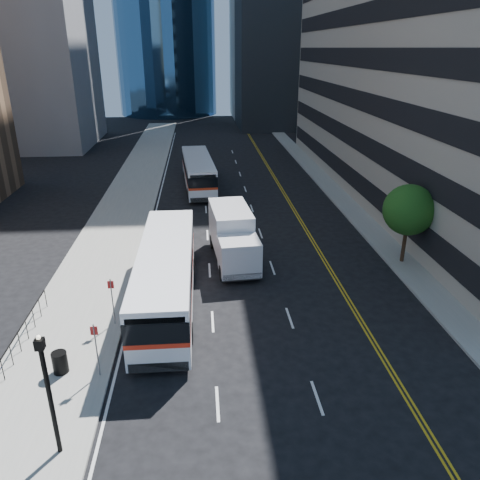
# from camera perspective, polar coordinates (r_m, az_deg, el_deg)

# --- Properties ---
(ground) EXTENTS (160.00, 160.00, 0.00)m
(ground) POSITION_cam_1_polar(r_m,az_deg,el_deg) (23.02, 5.75, -12.11)
(ground) COLOR black
(ground) RESTS_ON ground
(sidewalk_west) EXTENTS (5.00, 90.00, 0.15)m
(sidewalk_west) POSITION_cam_1_polar(r_m,az_deg,el_deg) (45.96, -13.09, 5.48)
(sidewalk_west) COLOR gray
(sidewalk_west) RESTS_ON ground
(sidewalk_east) EXTENTS (2.00, 90.00, 0.15)m
(sidewalk_east) POSITION_cam_1_polar(r_m,az_deg,el_deg) (47.26, 11.13, 6.11)
(sidewalk_east) COLOR gray
(sidewalk_east) RESTS_ON ground
(midrise_west) EXTENTS (18.00, 18.00, 35.00)m
(midrise_west) POSITION_cam_1_polar(r_m,az_deg,el_deg) (74.75, -26.13, 23.81)
(midrise_west) COLOR gray
(midrise_west) RESTS_ON ground
(street_tree) EXTENTS (3.20, 3.20, 5.10)m
(street_tree) POSITION_cam_1_polar(r_m,az_deg,el_deg) (31.00, 19.90, 3.46)
(street_tree) COLOR #332114
(street_tree) RESTS_ON sidewalk_east
(lamp_post) EXTENTS (0.28, 0.28, 4.56)m
(lamp_post) POSITION_cam_1_polar(r_m,az_deg,el_deg) (17.05, -22.29, -16.65)
(lamp_post) COLOR black
(lamp_post) RESTS_ON sidewalk_west
(bus_front) EXTENTS (2.84, 12.64, 3.26)m
(bus_front) POSITION_cam_1_polar(r_m,az_deg,el_deg) (25.32, -8.97, -4.20)
(bus_front) COLOR white
(bus_front) RESTS_ON ground
(bus_rear) EXTENTS (3.44, 12.00, 3.05)m
(bus_rear) POSITION_cam_1_polar(r_m,az_deg,el_deg) (46.94, -5.13, 8.34)
(bus_rear) COLOR white
(bus_rear) RESTS_ON ground
(box_truck) EXTENTS (2.96, 7.16, 3.34)m
(box_truck) POSITION_cam_1_polar(r_m,az_deg,el_deg) (30.19, -0.89, 0.55)
(box_truck) COLOR silver
(box_truck) RESTS_ON ground
(trash_can) EXTENTS (0.69, 0.69, 0.96)m
(trash_can) POSITION_cam_1_polar(r_m,az_deg,el_deg) (21.89, -21.09, -13.75)
(trash_can) COLOR black
(trash_can) RESTS_ON sidewalk_west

